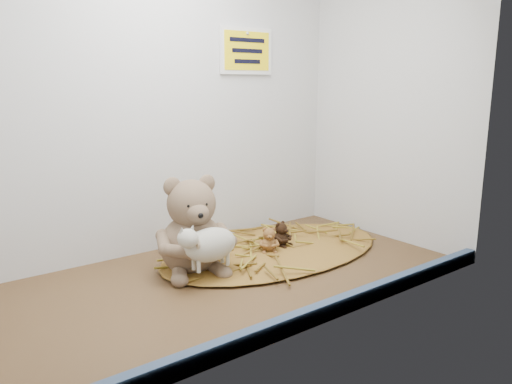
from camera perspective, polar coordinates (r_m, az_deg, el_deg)
alcove_shell at (r=118.21cm, az=-7.16°, el=11.86°), size 120.40×60.20×90.40cm
front_rail at (r=98.14cm, az=5.12°, el=-14.37°), size 119.28×2.20×3.60cm
straw_bed at (r=139.10cm, az=2.16°, el=-6.60°), size 68.33×39.68×1.32cm
main_teddy at (r=123.08cm, az=-7.40°, el=-3.69°), size 23.83×24.61×24.06cm
toy_lamb at (r=116.86cm, az=-5.23°, el=-6.02°), size 17.23×10.51×11.13cm
mini_teddy_tan at (r=135.65cm, az=1.49°, el=-5.30°), size 7.70×7.78×6.73cm
mini_teddy_brown at (r=140.01cm, az=2.83°, el=-4.68°), size 7.18×7.38×7.02cm
wall_sign at (r=152.03cm, az=-1.13°, el=15.82°), size 16.00×1.20×11.00cm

